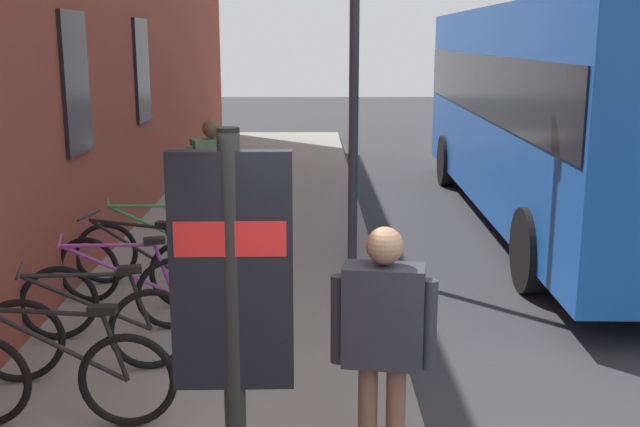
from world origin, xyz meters
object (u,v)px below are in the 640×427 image
object	(u,v)px
transit_info_sign	(233,304)
pedestrian_near_bus	(213,173)
city_bus	(559,103)
pedestrian_by_facade	(383,333)
bicycle_end_of_row	(87,331)
bicycle_far_end	(153,247)
bicycle_mid_rack	(118,295)
bicycle_nearest_sign	(56,377)
bicycle_by_door	(135,270)

from	to	relation	value
transit_info_sign	pedestrian_near_bus	bearing A→B (deg)	7.95
city_bus	pedestrian_by_facade	world-z (taller)	city_bus
bicycle_end_of_row	bicycle_far_end	world-z (taller)	same
bicycle_mid_rack	pedestrian_near_bus	bearing A→B (deg)	-11.55
bicycle_nearest_sign	pedestrian_by_facade	xyz separation A→B (m)	(-0.80, -2.28, 0.64)
city_bus	bicycle_by_door	bearing A→B (deg)	125.62
bicycle_far_end	transit_info_sign	distance (m)	5.74
bicycle_end_of_row	pedestrian_near_bus	world-z (taller)	pedestrian_near_bus
bicycle_mid_rack	city_bus	bearing A→B (deg)	-49.25
bicycle_nearest_sign	bicycle_end_of_row	xyz separation A→B (m)	(0.89, 0.02, -0.00)
bicycle_far_end	transit_info_sign	size ratio (longest dim) A/B	0.72
bicycle_by_door	pedestrian_by_facade	bearing A→B (deg)	-146.22
transit_info_sign	pedestrian_by_facade	xyz separation A→B (m)	(1.07, -0.79, -0.57)
bicycle_far_end	city_bus	bearing A→B (deg)	-60.91
bicycle_far_end	pedestrian_by_facade	xyz separation A→B (m)	(-4.34, -2.28, 0.64)
bicycle_nearest_sign	pedestrian_by_facade	size ratio (longest dim) A/B	1.05
bicycle_mid_rack	bicycle_end_of_row	bearing A→B (deg)	178.50
bicycle_mid_rack	bicycle_far_end	world-z (taller)	same
city_bus	pedestrian_near_bus	xyz separation A→B (m)	(-2.06, 5.09, -0.72)
transit_info_sign	city_bus	world-z (taller)	city_bus
bicycle_far_end	bicycle_mid_rack	bearing A→B (deg)	-179.81
bicycle_end_of_row	bicycle_far_end	xyz separation A→B (m)	(2.66, -0.02, 0.00)
city_bus	pedestrian_near_bus	size ratio (longest dim) A/B	5.97
transit_info_sign	city_bus	size ratio (longest dim) A/B	0.23
bicycle_nearest_sign	city_bus	size ratio (longest dim) A/B	0.17
bicycle_nearest_sign	bicycle_by_door	distance (m)	2.63
bicycle_mid_rack	bicycle_far_end	bearing A→B (deg)	0.19
bicycle_by_door	bicycle_nearest_sign	bearing A→B (deg)	-179.72
bicycle_nearest_sign	city_bus	bearing A→B (deg)	-40.24
bicycle_mid_rack	pedestrian_near_bus	xyz separation A→B (m)	(2.82, -0.58, 0.69)
bicycle_far_end	pedestrian_near_bus	xyz separation A→B (m)	(1.09, -0.58, 0.69)
bicycle_by_door	city_bus	bearing A→B (deg)	-54.38
bicycle_end_of_row	pedestrian_by_facade	bearing A→B (deg)	-126.15
bicycle_mid_rack	pedestrian_by_facade	world-z (taller)	pedestrian_by_facade
pedestrian_by_facade	pedestrian_near_bus	size ratio (longest dim) A/B	0.96
pedestrian_by_facade	pedestrian_near_bus	distance (m)	5.70
bicycle_end_of_row	bicycle_far_end	distance (m)	2.66
transit_info_sign	pedestrian_near_bus	distance (m)	6.59
bicycle_by_door	transit_info_sign	world-z (taller)	transit_info_sign
bicycle_end_of_row	pedestrian_near_bus	size ratio (longest dim) A/B	0.98
bicycle_mid_rack	pedestrian_near_bus	world-z (taller)	pedestrian_near_bus
bicycle_mid_rack	city_bus	xyz separation A→B (m)	(4.89, -5.67, 1.41)
bicycle_by_door	bicycle_far_end	size ratio (longest dim) A/B	1.02
bicycle_end_of_row	transit_info_sign	world-z (taller)	transit_info_sign
bicycle_mid_rack	bicycle_by_door	size ratio (longest dim) A/B	0.99
bicycle_mid_rack	bicycle_far_end	xyz separation A→B (m)	(1.73, 0.01, 0.00)
bicycle_end_of_row	bicycle_far_end	bearing A→B (deg)	-0.41
city_bus	pedestrian_by_facade	bearing A→B (deg)	155.65
bicycle_end_of_row	bicycle_by_door	distance (m)	1.75
bicycle_far_end	transit_info_sign	xyz separation A→B (m)	(-5.41, -1.49, 1.21)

